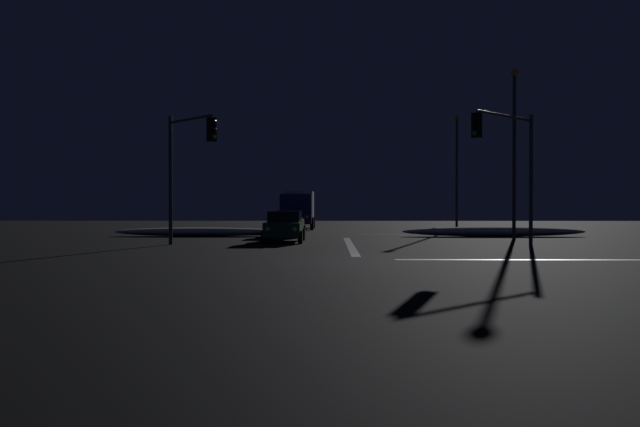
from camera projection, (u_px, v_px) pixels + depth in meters
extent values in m
cube|color=black|center=(358.00, 261.00, 21.78)|extent=(120.00, 120.00, 0.10)
cube|color=white|center=(350.00, 245.00, 29.94)|extent=(0.35, 13.97, 0.01)
cube|color=yellow|center=(345.00, 234.00, 41.54)|extent=(22.00, 0.15, 0.01)
cube|color=white|center=(601.00, 260.00, 21.65)|extent=(13.97, 0.40, 0.01)
ellipsoid|color=white|center=(199.00, 232.00, 39.02)|extent=(10.37, 1.50, 0.54)
ellipsoid|color=white|center=(494.00, 232.00, 38.64)|extent=(11.10, 1.50, 0.60)
cube|color=#14512D|center=(284.00, 229.00, 32.78)|extent=(1.80, 4.20, 0.70)
cube|color=black|center=(284.00, 217.00, 32.97)|extent=(1.60, 2.00, 0.55)
cylinder|color=black|center=(300.00, 237.00, 31.22)|extent=(0.22, 0.64, 0.64)
cylinder|color=black|center=(264.00, 237.00, 31.25)|extent=(0.22, 0.64, 0.64)
cylinder|color=black|center=(303.00, 234.00, 34.32)|extent=(0.22, 0.64, 0.64)
cylinder|color=black|center=(270.00, 234.00, 34.35)|extent=(0.22, 0.64, 0.64)
sphere|color=#F9EFC6|center=(295.00, 229.00, 30.65)|extent=(0.22, 0.22, 0.22)
sphere|color=#F9EFC6|center=(268.00, 229.00, 30.67)|extent=(0.22, 0.22, 0.22)
cube|color=#C66014|center=(288.00, 225.00, 38.89)|extent=(1.80, 4.20, 0.70)
cube|color=black|center=(288.00, 215.00, 39.08)|extent=(1.60, 2.00, 0.55)
cylinder|color=black|center=(302.00, 232.00, 37.33)|extent=(0.22, 0.64, 0.64)
cylinder|color=black|center=(271.00, 232.00, 37.36)|extent=(0.22, 0.64, 0.64)
cylinder|color=black|center=(304.00, 230.00, 40.43)|extent=(0.22, 0.64, 0.64)
cylinder|color=black|center=(276.00, 230.00, 40.46)|extent=(0.22, 0.64, 0.64)
sphere|color=#F9EFC6|center=(297.00, 226.00, 36.76)|extent=(0.22, 0.22, 0.22)
sphere|color=#F9EFC6|center=(274.00, 226.00, 36.78)|extent=(0.22, 0.22, 0.22)
cube|color=slate|center=(290.00, 223.00, 45.34)|extent=(1.80, 4.20, 0.70)
cube|color=black|center=(290.00, 214.00, 45.54)|extent=(1.60, 2.00, 0.55)
cylinder|color=black|center=(301.00, 228.00, 43.78)|extent=(0.22, 0.64, 0.64)
cylinder|color=black|center=(275.00, 228.00, 43.81)|extent=(0.22, 0.64, 0.64)
cylinder|color=black|center=(303.00, 227.00, 46.88)|extent=(0.22, 0.64, 0.64)
cylinder|color=black|center=(279.00, 227.00, 46.91)|extent=(0.22, 0.64, 0.64)
sphere|color=#F9EFC6|center=(297.00, 223.00, 43.21)|extent=(0.22, 0.22, 0.22)
sphere|color=#F9EFC6|center=(278.00, 223.00, 43.23)|extent=(0.22, 0.22, 0.22)
cube|color=navy|center=(296.00, 209.00, 49.28)|extent=(2.40, 2.20, 2.30)
cube|color=silver|center=(299.00, 207.00, 53.78)|extent=(2.40, 5.00, 2.60)
cylinder|color=black|center=(312.00, 224.00, 49.87)|extent=(0.28, 0.96, 0.96)
cylinder|color=black|center=(281.00, 224.00, 49.91)|extent=(0.28, 0.96, 0.96)
cylinder|color=black|center=(313.00, 222.00, 54.57)|extent=(0.28, 0.96, 0.96)
cylinder|color=black|center=(285.00, 222.00, 54.61)|extent=(0.28, 0.96, 0.96)
sphere|color=#F9EFC6|center=(307.00, 217.00, 48.12)|extent=(0.26, 0.26, 0.26)
sphere|color=#F9EFC6|center=(284.00, 217.00, 48.15)|extent=(0.26, 0.26, 0.26)
cylinder|color=#4C4C51|center=(170.00, 181.00, 30.44)|extent=(0.18, 0.18, 6.12)
cylinder|color=#4C4C51|center=(190.00, 119.00, 29.18)|extent=(2.52, 2.52, 0.12)
cube|color=black|center=(212.00, 130.00, 27.95)|extent=(0.46, 0.46, 1.05)
sphere|color=black|center=(214.00, 121.00, 27.84)|extent=(0.22, 0.22, 0.22)
sphere|color=black|center=(214.00, 129.00, 27.84)|extent=(0.22, 0.22, 0.22)
sphere|color=green|center=(214.00, 137.00, 27.84)|extent=(0.22, 0.22, 0.22)
cylinder|color=#4C4C51|center=(531.00, 180.00, 30.18)|extent=(0.18, 0.18, 6.17)
cylinder|color=#4C4C51|center=(506.00, 116.00, 28.51)|extent=(3.41, 3.41, 0.12)
cube|color=black|center=(477.00, 125.00, 26.88)|extent=(0.46, 0.46, 1.05)
sphere|color=black|center=(475.00, 117.00, 26.77)|extent=(0.22, 0.22, 0.22)
sphere|color=black|center=(475.00, 125.00, 26.77)|extent=(0.22, 0.22, 0.22)
sphere|color=green|center=(475.00, 133.00, 26.77)|extent=(0.22, 0.22, 0.22)
cylinder|color=#424247|center=(457.00, 174.00, 51.35)|extent=(0.20, 0.20, 8.82)
sphere|color=#F9AD47|center=(457.00, 117.00, 51.30)|extent=(0.44, 0.44, 0.44)
cylinder|color=#424247|center=(514.00, 158.00, 35.35)|extent=(0.20, 0.20, 9.05)
sphere|color=#F9AD47|center=(514.00, 73.00, 35.30)|extent=(0.44, 0.44, 0.44)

